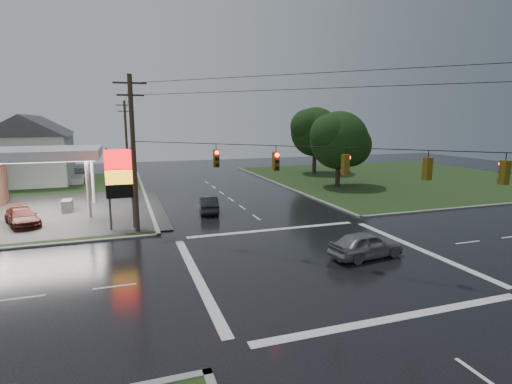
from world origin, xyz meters
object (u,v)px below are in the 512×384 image
object	(u,v)px
utility_pole_n	(126,138)
car_crossing	(366,245)
house_near	(29,149)
car_pump	(22,217)
utility_pole_nw	(134,153)
tree_ne_near	(340,141)
pylon_sign	(120,176)
tree_ne_far	(316,132)
car_north	(209,204)
house_far	(38,144)

from	to	relation	value
utility_pole_n	car_crossing	xyz separation A→B (m)	(12.43, -38.31, -4.69)
house_near	car_crossing	distance (m)	43.62
car_pump	utility_pole_n	bearing A→B (deg)	49.55
utility_pole_nw	utility_pole_n	world-z (taller)	utility_pole_nw
house_near	car_pump	world-z (taller)	house_near
car_crossing	house_near	bearing A→B (deg)	26.49
utility_pole_nw	tree_ne_near	xyz separation A→B (m)	(23.64, 12.49, -0.16)
car_pump	pylon_sign	bearing A→B (deg)	-48.35
tree_ne_far	tree_ne_near	bearing A→B (deg)	-104.07
house_near	tree_ne_near	bearing A→B (deg)	-21.76
house_near	car_north	world-z (taller)	house_near
tree_ne_near	tree_ne_far	size ratio (longest dim) A/B	0.92
house_far	car_north	distance (m)	38.86
utility_pole_n	car_pump	bearing A→B (deg)	-109.03
tree_ne_far	car_crossing	bearing A→B (deg)	-112.51
pylon_sign	utility_pole_nw	distance (m)	2.22
tree_ne_far	car_north	size ratio (longest dim) A/B	2.24
utility_pole_n	pylon_sign	bearing A→B (deg)	-92.08
house_far	car_pump	xyz separation A→B (m)	(4.23, -33.83, -3.72)
tree_ne_near	car_crossing	distance (m)	25.42
utility_pole_n	house_near	size ratio (longest dim) A/B	0.95
utility_pole_n	tree_ne_far	xyz separation A→B (m)	(26.65, -4.01, 0.71)
tree_ne_near	utility_pole_n	bearing A→B (deg)	145.90
pylon_sign	house_near	world-z (taller)	house_near
house_far	tree_ne_far	distance (m)	41.57
pylon_sign	car_north	bearing A→B (deg)	26.63
utility_pole_nw	house_near	xyz separation A→B (m)	(-11.45, 26.50, -1.32)
car_north	utility_pole_n	bearing A→B (deg)	-67.22
house_near	house_far	bearing A→B (deg)	94.76
house_near	car_pump	distance (m)	22.38
pylon_sign	car_crossing	bearing A→B (deg)	-38.83
utility_pole_n	car_crossing	size ratio (longest dim) A/B	2.31
house_near	car_crossing	world-z (taller)	house_near
house_far	car_crossing	xyz separation A→B (m)	(24.89, -48.31, -3.63)
tree_ne_far	car_crossing	distance (m)	37.53
house_far	tree_ne_near	size ratio (longest dim) A/B	1.23
car_north	car_pump	xyz separation A→B (m)	(-14.38, 0.08, -0.03)
pylon_sign	tree_ne_near	xyz separation A→B (m)	(24.64, 11.49, 1.55)
pylon_sign	house_far	xyz separation A→B (m)	(-11.45, 37.50, 0.39)
house_far	car_pump	world-z (taller)	house_far
utility_pole_nw	tree_ne_far	size ratio (longest dim) A/B	1.12
tree_ne_far	car_pump	bearing A→B (deg)	-150.38
pylon_sign	tree_ne_far	distance (m)	36.35
house_near	tree_ne_near	world-z (taller)	tree_ne_near
house_far	car_crossing	distance (m)	54.47
tree_ne_far	utility_pole_n	bearing A→B (deg)	171.45
house_near	utility_pole_nw	bearing A→B (deg)	-66.63
utility_pole_nw	tree_ne_far	world-z (taller)	utility_pole_nw
house_far	house_near	bearing A→B (deg)	-85.24
pylon_sign	car_pump	world-z (taller)	pylon_sign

